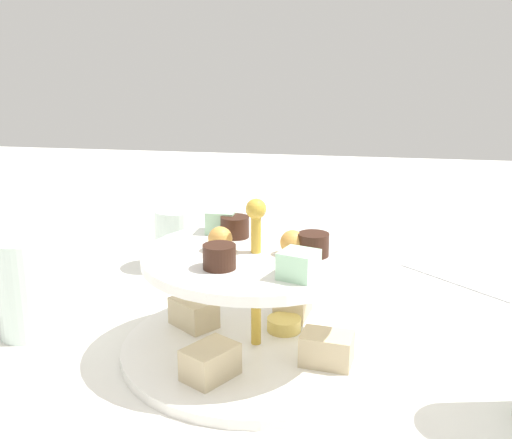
% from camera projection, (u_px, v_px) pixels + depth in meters
% --- Properties ---
extents(ground_plane, '(2.40, 2.40, 0.00)m').
position_uv_depth(ground_plane, '(256.00, 352.00, 0.63)').
color(ground_plane, silver).
extents(tiered_serving_stand, '(0.27, 0.27, 0.16)m').
position_uv_depth(tiered_serving_stand, '(256.00, 308.00, 0.61)').
color(tiered_serving_stand, white).
rests_on(tiered_serving_stand, ground_plane).
extents(water_glass_short_left, '(0.06, 0.06, 0.08)m').
position_uv_depth(water_glass_short_left, '(177.00, 238.00, 0.86)').
color(water_glass_short_left, silver).
rests_on(water_glass_short_left, ground_plane).
extents(teacup_with_saucer, '(0.09, 0.09, 0.05)m').
position_uv_depth(teacup_with_saucer, '(282.00, 243.00, 0.90)').
color(teacup_with_saucer, white).
rests_on(teacup_with_saucer, ground_plane).
extents(butter_knife_right, '(0.13, 0.13, 0.00)m').
position_uv_depth(butter_knife_right, '(454.00, 281.00, 0.81)').
color(butter_knife_right, silver).
rests_on(butter_knife_right, ground_plane).
extents(water_glass_mid_back, '(0.06, 0.06, 0.11)m').
position_uv_depth(water_glass_mid_back, '(24.00, 288.00, 0.65)').
color(water_glass_mid_back, silver).
rests_on(water_glass_mid_back, ground_plane).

